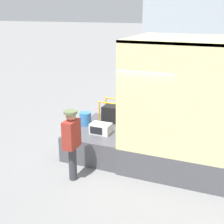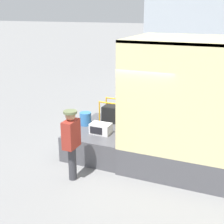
# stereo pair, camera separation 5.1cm
# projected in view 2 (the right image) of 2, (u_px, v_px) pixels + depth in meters

# --- Properties ---
(ground_plane) EXTENTS (160.00, 160.00, 0.00)m
(ground_plane) POSITION_uv_depth(u_px,v_px,m) (132.00, 155.00, 8.31)
(ground_plane) COLOR gray
(tailgate_deck) EXTENTS (1.57, 2.16, 0.65)m
(tailgate_deck) POSITION_uv_depth(u_px,v_px,m) (105.00, 139.00, 8.50)
(tailgate_deck) COLOR #4C4C51
(tailgate_deck) RESTS_ON ground
(microwave) EXTENTS (0.52, 0.35, 0.27)m
(microwave) POSITION_uv_depth(u_px,v_px,m) (101.00, 129.00, 7.98)
(microwave) COLOR white
(microwave) RESTS_ON tailgate_deck
(portable_generator) EXTENTS (0.58, 0.50, 0.63)m
(portable_generator) POSITION_uv_depth(u_px,v_px,m) (112.00, 114.00, 8.80)
(portable_generator) COLOR black
(portable_generator) RESTS_ON tailgate_deck
(orange_bucket) EXTENTS (0.32, 0.32, 0.36)m
(orange_bucket) POSITION_uv_depth(u_px,v_px,m) (85.00, 119.00, 8.57)
(orange_bucket) COLOR #3370B2
(orange_bucket) RESTS_ON tailgate_deck
(worker_person) EXTENTS (0.29, 0.44, 1.64)m
(worker_person) POSITION_uv_depth(u_px,v_px,m) (71.00, 139.00, 6.82)
(worker_person) COLOR #38383D
(worker_person) RESTS_ON ground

